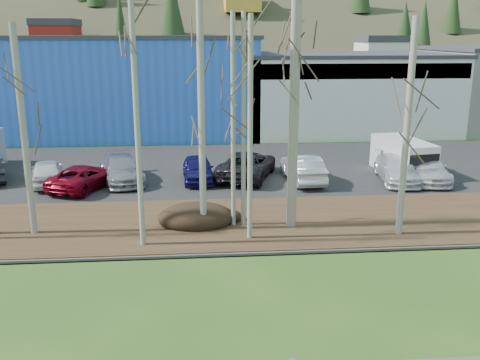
{
  "coord_description": "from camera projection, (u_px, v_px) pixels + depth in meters",
  "views": [
    {
      "loc": [
        -1.14,
        -8.38,
        8.36
      ],
      "look_at": [
        0.69,
        13.03,
        2.5
      ],
      "focal_mm": 40.0,
      "sensor_mm": 36.0,
      "label": 1
    }
  ],
  "objects": [
    {
      "name": "river",
      "position": [
        234.0,
        302.0,
        17.27
      ],
      "size": [
        80.0,
        8.0,
        0.9
      ],
      "primitive_type": null,
      "color": "black",
      "rests_on": "ground"
    },
    {
      "name": "far_bank_rocks",
      "position": [
        227.0,
        252.0,
        21.21
      ],
      "size": [
        80.0,
        0.8,
        0.46
      ],
      "primitive_type": null,
      "color": "#47423D",
      "rests_on": "ground"
    },
    {
      "name": "far_bank",
      "position": [
        222.0,
        223.0,
        24.27
      ],
      "size": [
        80.0,
        7.0,
        0.15
      ],
      "primitive_type": "cube",
      "color": "#382616",
      "rests_on": "ground"
    },
    {
      "name": "parking_lot",
      "position": [
        214.0,
        168.0,
        34.37
      ],
      "size": [
        80.0,
        14.0,
        0.14
      ],
      "primitive_type": "cube",
      "color": "black",
      "rests_on": "ground"
    },
    {
      "name": "building_blue",
      "position": [
        138.0,
        85.0,
        46.26
      ],
      "size": [
        20.4,
        12.24,
        8.3
      ],
      "color": "blue",
      "rests_on": "ground"
    },
    {
      "name": "building_white",
      "position": [
        341.0,
        92.0,
        47.91
      ],
      "size": [
        18.36,
        12.24,
        6.8
      ],
      "color": "silver",
      "rests_on": "ground"
    },
    {
      "name": "dirt_mound",
      "position": [
        196.0,
        216.0,
        24.0
      ],
      "size": [
        3.44,
        2.43,
        0.67
      ],
      "primitive_type": "ellipsoid",
      "color": "black",
      "rests_on": "far_bank"
    },
    {
      "name": "birch_2",
      "position": [
        24.0,
        132.0,
        21.8
      ],
      "size": [
        0.29,
        0.29,
        8.7
      ],
      "color": "#A9A497",
      "rests_on": "far_bank"
    },
    {
      "name": "birch_3",
      "position": [
        137.0,
        127.0,
        20.41
      ],
      "size": [
        0.22,
        0.22,
        9.58
      ],
      "color": "#A9A497",
      "rests_on": "far_bank"
    },
    {
      "name": "birch_4",
      "position": [
        201.0,
        108.0,
        21.99
      ],
      "size": [
        0.29,
        0.29,
        10.6
      ],
      "color": "#A9A497",
      "rests_on": "far_bank"
    },
    {
      "name": "birch_5",
      "position": [
        233.0,
        123.0,
        22.7
      ],
      "size": [
        0.2,
        0.2,
        9.15
      ],
      "color": "#A9A497",
      "rests_on": "far_bank"
    },
    {
      "name": "birch_6",
      "position": [
        250.0,
        131.0,
        21.19
      ],
      "size": [
        0.21,
        0.21,
        8.99
      ],
      "color": "#A9A497",
      "rests_on": "far_bank"
    },
    {
      "name": "birch_7",
      "position": [
        295.0,
        109.0,
        22.41
      ],
      "size": [
        0.3,
        0.3,
        10.35
      ],
      "color": "#A9A497",
      "rests_on": "far_bank"
    },
    {
      "name": "birch_8",
      "position": [
        407.0,
        130.0,
        21.67
      ],
      "size": [
        0.28,
        0.28,
        8.93
      ],
      "color": "#A9A497",
      "rests_on": "far_bank"
    },
    {
      "name": "birch_10",
      "position": [
        292.0,
        110.0,
        22.4
      ],
      "size": [
        0.3,
        0.3,
        10.35
      ],
      "color": "#A9A497",
      "rests_on": "far_bank"
    },
    {
      "name": "birch_11",
      "position": [
        244.0,
        123.0,
        22.74
      ],
      "size": [
        0.2,
        0.2,
        9.15
      ],
      "color": "#A9A497",
      "rests_on": "far_bank"
    },
    {
      "name": "car_0",
      "position": [
        47.0,
        172.0,
        30.18
      ],
      "size": [
        2.68,
        4.55,
        1.45
      ],
      "primitive_type": "imported",
      "rotation": [
        0.0,
        0.0,
        3.38
      ],
      "color": "white",
      "rests_on": "parking_lot"
    },
    {
      "name": "car_2",
      "position": [
        84.0,
        177.0,
        29.39
      ],
      "size": [
        3.86,
        5.25,
        1.33
      ],
      "primitive_type": "imported",
      "rotation": [
        0.0,
        0.0,
        2.75
      ],
      "color": "maroon",
      "rests_on": "parking_lot"
    },
    {
      "name": "car_3",
      "position": [
        122.0,
        169.0,
        30.75
      ],
      "size": [
        3.38,
        5.49,
        1.49
      ],
      "primitive_type": "imported",
      "rotation": [
        0.0,
        0.0,
        0.27
      ],
      "color": "gray",
      "rests_on": "parking_lot"
    },
    {
      "name": "car_4",
      "position": [
        198.0,
        169.0,
        30.94
      ],
      "size": [
        1.89,
        4.29,
        1.44
      ],
      "primitive_type": "imported",
      "rotation": [
        0.0,
        0.0,
        0.05
      ],
      "color": "#151152",
      "rests_on": "parking_lot"
    },
    {
      "name": "car_5",
      "position": [
        303.0,
        168.0,
        30.8
      ],
      "size": [
        1.92,
        4.88,
        1.58
      ],
      "primitive_type": "imported",
      "rotation": [
        0.0,
        0.0,
        3.19
      ],
      "color": "silver",
      "rests_on": "parking_lot"
    },
    {
      "name": "car_6",
      "position": [
        247.0,
        165.0,
        31.55
      ],
      "size": [
        4.37,
        6.26,
        1.59
      ],
      "primitive_type": "imported",
      "rotation": [
        0.0,
        0.0,
        2.8
      ],
      "color": "black",
      "rests_on": "parking_lot"
    },
    {
      "name": "car_7",
      "position": [
        397.0,
        169.0,
        30.9
      ],
      "size": [
        2.73,
        5.22,
        1.44
      ],
      "primitive_type": "imported",
      "rotation": [
        0.0,
        0.0,
        -0.15
      ],
      "color": "silver",
      "rests_on": "parking_lot"
    },
    {
      "name": "car_8",
      "position": [
        426.0,
        168.0,
        31.05
      ],
      "size": [
        2.73,
        5.22,
        1.44
      ],
      "primitive_type": "imported",
      "rotation": [
        0.0,
        0.0,
        -0.15
      ],
      "color": "silver",
      "rests_on": "parking_lot"
    },
    {
      "name": "van_white",
      "position": [
        405.0,
        157.0,
        32.38
      ],
      "size": [
        2.63,
        4.99,
        2.08
      ],
      "rotation": [
        0.0,
        0.0,
        0.14
      ],
      "color": "white",
      "rests_on": "parking_lot"
    }
  ]
}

